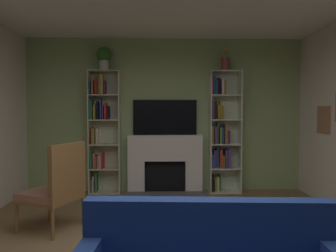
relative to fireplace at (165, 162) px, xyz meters
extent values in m
cube|color=#98AF76|center=(0.00, 0.14, 0.85)|extent=(5.10, 0.06, 2.77)
cube|color=#A27150|center=(2.48, -0.84, 0.79)|extent=(0.03, 0.39, 0.43)
cube|color=#A98439|center=(2.47, -0.84, 0.79)|extent=(0.01, 0.33, 0.37)
cube|color=white|center=(-0.52, 0.00, -0.25)|extent=(0.30, 0.21, 0.57)
cube|color=white|center=(0.52, 0.00, -0.25)|extent=(0.30, 0.21, 0.57)
cube|color=white|center=(0.00, 0.00, 0.26)|extent=(1.34, 0.21, 0.46)
cube|color=black|center=(0.00, 0.07, -0.25)|extent=(0.73, 0.08, 0.57)
cube|color=#585456|center=(0.00, -0.25, -0.52)|extent=(1.44, 0.30, 0.03)
cube|color=black|center=(0.00, 0.08, 0.81)|extent=(1.15, 0.06, 0.63)
cube|color=beige|center=(-1.34, -0.04, 0.55)|extent=(0.02, 0.29, 2.18)
cube|color=beige|center=(-0.81, -0.04, 0.55)|extent=(0.02, 0.29, 2.18)
cube|color=beige|center=(-1.07, 0.10, 0.55)|extent=(0.55, 0.02, 2.18)
cube|color=beige|center=(-1.07, -0.04, -0.53)|extent=(0.52, 0.29, 0.02)
cube|color=olive|center=(-1.31, 0.00, -0.41)|extent=(0.02, 0.18, 0.22)
cube|color=beige|center=(-1.28, -0.01, -0.38)|extent=(0.02, 0.19, 0.29)
cube|color=#336844|center=(-1.23, 0.01, -0.35)|extent=(0.04, 0.17, 0.34)
cube|color=beige|center=(-1.07, -0.04, -0.10)|extent=(0.52, 0.29, 0.02)
cube|color=#2A6D43|center=(-1.31, -0.02, 0.05)|extent=(0.03, 0.22, 0.28)
cube|color=beige|center=(-1.27, -0.01, 0.04)|extent=(0.02, 0.20, 0.26)
cube|color=#A43B30|center=(-1.23, -0.04, 0.02)|extent=(0.04, 0.25, 0.23)
cube|color=beige|center=(-1.18, 0.00, 0.02)|extent=(0.03, 0.17, 0.22)
cube|color=beige|center=(-1.14, -0.03, 0.02)|extent=(0.02, 0.23, 0.22)
cube|color=#B12420|center=(-1.11, -0.03, 0.04)|extent=(0.02, 0.24, 0.27)
cube|color=beige|center=(-1.07, -0.04, 0.33)|extent=(0.52, 0.29, 0.02)
cube|color=#B72C1C|center=(-1.31, 0.01, 0.49)|extent=(0.02, 0.16, 0.29)
cube|color=olive|center=(-1.27, -0.03, 0.48)|extent=(0.04, 0.25, 0.28)
cube|color=beige|center=(-1.21, 0.00, 0.47)|extent=(0.04, 0.17, 0.26)
cube|color=beige|center=(-1.07, -0.04, 0.77)|extent=(0.52, 0.29, 0.02)
cube|color=#25644F|center=(-1.30, -0.03, 0.95)|extent=(0.04, 0.23, 0.35)
cube|color=#A48022|center=(-1.25, -0.01, 0.91)|extent=(0.04, 0.20, 0.26)
cube|color=black|center=(-1.19, 0.00, 0.94)|extent=(0.04, 0.17, 0.32)
cube|color=#294C93|center=(-1.14, 0.01, 0.96)|extent=(0.02, 0.17, 0.36)
cube|color=#613181|center=(-1.11, 0.00, 0.90)|extent=(0.02, 0.18, 0.24)
cube|color=red|center=(-1.05, -0.01, 0.92)|extent=(0.04, 0.19, 0.29)
cube|color=black|center=(-1.01, -0.02, 0.90)|extent=(0.03, 0.22, 0.24)
cube|color=beige|center=(-1.07, -0.04, 1.20)|extent=(0.52, 0.29, 0.02)
cube|color=navy|center=(-1.31, -0.03, 1.32)|extent=(0.02, 0.24, 0.22)
cube|color=olive|center=(-1.27, -0.03, 1.33)|extent=(0.03, 0.23, 0.24)
cube|color=red|center=(-1.22, 0.00, 1.36)|extent=(0.04, 0.17, 0.29)
cube|color=#34723B|center=(-1.18, 0.01, 1.37)|extent=(0.02, 0.16, 0.32)
cube|color=olive|center=(-1.15, -0.02, 1.39)|extent=(0.03, 0.22, 0.36)
cube|color=#A68539|center=(-1.10, -0.03, 1.39)|extent=(0.04, 0.24, 0.35)
cube|color=#622764|center=(-1.06, -0.01, 1.34)|extent=(0.02, 0.20, 0.25)
cube|color=beige|center=(-1.07, -0.04, 1.63)|extent=(0.52, 0.29, 0.02)
cube|color=silver|center=(0.81, -0.05, 0.55)|extent=(0.02, 0.31, 2.18)
cube|color=silver|center=(1.34, -0.05, 0.55)|extent=(0.02, 0.31, 2.18)
cube|color=silver|center=(1.07, 0.10, 0.55)|extent=(0.55, 0.02, 2.18)
cube|color=silver|center=(1.07, -0.05, -0.53)|extent=(0.52, 0.31, 0.02)
cube|color=black|center=(0.85, -0.02, -0.37)|extent=(0.04, 0.21, 0.31)
cube|color=olive|center=(0.90, -0.02, -0.40)|extent=(0.03, 0.23, 0.24)
cube|color=beige|center=(0.95, 0.00, -0.39)|extent=(0.04, 0.18, 0.25)
cube|color=#2C6D3F|center=(0.99, 0.00, -0.37)|extent=(0.02, 0.17, 0.29)
cube|color=silver|center=(1.07, -0.05, -0.10)|extent=(0.52, 0.31, 0.02)
cube|color=navy|center=(0.84, -0.03, 0.03)|extent=(0.04, 0.25, 0.24)
cube|color=#5B2F75|center=(0.89, -0.01, 0.06)|extent=(0.04, 0.19, 0.31)
cube|color=navy|center=(0.94, 0.00, 0.08)|extent=(0.04, 0.18, 0.34)
cube|color=#B23421|center=(1.00, -0.03, 0.07)|extent=(0.04, 0.24, 0.33)
cube|color=olive|center=(1.05, -0.01, 0.02)|extent=(0.03, 0.20, 0.23)
cube|color=#522D6C|center=(1.09, -0.04, 0.07)|extent=(0.04, 0.25, 0.32)
cube|color=#4A3F6E|center=(1.14, -0.04, 0.08)|extent=(0.04, 0.26, 0.34)
cube|color=silver|center=(1.07, -0.05, 0.33)|extent=(0.52, 0.31, 0.02)
cube|color=#A18A3C|center=(0.85, -0.01, 0.50)|extent=(0.04, 0.20, 0.32)
cube|color=#513767|center=(0.90, -0.03, 0.49)|extent=(0.04, 0.25, 0.30)
cube|color=#2F6645|center=(0.94, -0.01, 0.53)|extent=(0.02, 0.20, 0.38)
cube|color=olive|center=(0.98, -0.04, 0.48)|extent=(0.02, 0.25, 0.29)
cube|color=#174D94|center=(1.03, -0.02, 0.48)|extent=(0.04, 0.21, 0.28)
cube|color=#975730|center=(1.08, -0.03, 0.51)|extent=(0.04, 0.25, 0.34)
cube|color=#5C2763|center=(1.14, 0.00, 0.46)|extent=(0.04, 0.19, 0.23)
cube|color=silver|center=(1.07, -0.05, 0.77)|extent=(0.52, 0.31, 0.02)
cube|color=#503573|center=(0.84, -0.04, 0.95)|extent=(0.04, 0.25, 0.34)
cube|color=black|center=(0.90, -0.01, 0.93)|extent=(0.04, 0.20, 0.31)
cube|color=#A47627|center=(0.95, -0.01, 0.91)|extent=(0.03, 0.21, 0.26)
cube|color=#A7891E|center=(0.99, 0.00, 0.94)|extent=(0.03, 0.18, 0.33)
cube|color=olive|center=(1.03, 0.00, 0.90)|extent=(0.03, 0.18, 0.24)
cube|color=silver|center=(1.07, -0.05, 1.20)|extent=(0.52, 0.31, 0.02)
cube|color=#A72332|center=(0.84, -0.03, 1.37)|extent=(0.02, 0.24, 0.31)
cube|color=navy|center=(0.87, -0.02, 1.38)|extent=(0.03, 0.22, 0.33)
cube|color=#2C4C97|center=(0.91, -0.04, 1.34)|extent=(0.03, 0.26, 0.26)
cube|color=black|center=(0.96, 0.00, 1.36)|extent=(0.04, 0.19, 0.30)
cube|color=beige|center=(1.01, -0.04, 1.35)|extent=(0.04, 0.26, 0.28)
cube|color=olive|center=(1.06, 0.00, 1.34)|extent=(0.04, 0.18, 0.26)
cube|color=silver|center=(1.07, -0.05, 1.63)|extent=(0.52, 0.31, 0.02)
cylinder|color=beige|center=(-1.07, -0.04, 1.72)|extent=(0.16, 0.16, 0.17)
sphere|color=#2C6625|center=(-1.07, -0.04, 1.91)|extent=(0.26, 0.26, 0.26)
cylinder|color=brown|center=(1.07, -0.04, 1.75)|extent=(0.16, 0.16, 0.23)
cylinder|color=#4C7F3F|center=(1.07, -0.07, 1.95)|extent=(0.01, 0.01, 0.16)
sphere|color=#D9C551|center=(1.07, -0.07, 2.03)|extent=(0.05, 0.05, 0.05)
cylinder|color=#4C7F3F|center=(1.06, -0.06, 1.94)|extent=(0.01, 0.01, 0.15)
sphere|color=#D9C551|center=(1.06, -0.06, 2.02)|extent=(0.05, 0.05, 0.05)
cylinder|color=#4C7F3F|center=(1.10, -0.03, 1.95)|extent=(0.01, 0.01, 0.17)
sphere|color=#D9C551|center=(1.10, -0.03, 2.04)|extent=(0.04, 0.04, 0.04)
cube|color=navy|center=(0.25, -3.67, 0.08)|extent=(1.83, 0.27, 0.40)
cylinder|color=brown|center=(-1.32, -2.27, -0.34)|extent=(0.04, 0.04, 0.40)
cylinder|color=brown|center=(-1.09, -1.75, -0.34)|extent=(0.04, 0.04, 0.40)
cylinder|color=brown|center=(-1.82, -2.06, -0.34)|extent=(0.04, 0.04, 0.40)
cylinder|color=brown|center=(-1.58, -1.53, -0.34)|extent=(0.04, 0.04, 0.40)
cube|color=#A66E56|center=(-1.45, -1.90, -0.09)|extent=(0.78, 0.80, 0.08)
cube|color=brown|center=(-1.45, -1.90, -0.15)|extent=(0.78, 0.80, 0.04)
cube|color=brown|center=(-1.21, -2.01, 0.20)|extent=(0.30, 0.59, 0.67)
cube|color=olive|center=(0.22, -3.22, -0.15)|extent=(0.80, 0.42, 0.04)
cylinder|color=olive|center=(-0.15, -3.03, -0.35)|extent=(0.05, 0.05, 0.37)
cylinder|color=olive|center=(0.60, -3.03, -0.35)|extent=(0.05, 0.05, 0.37)
camera|label=1|loc=(-0.13, -6.13, 0.93)|focal=36.57mm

